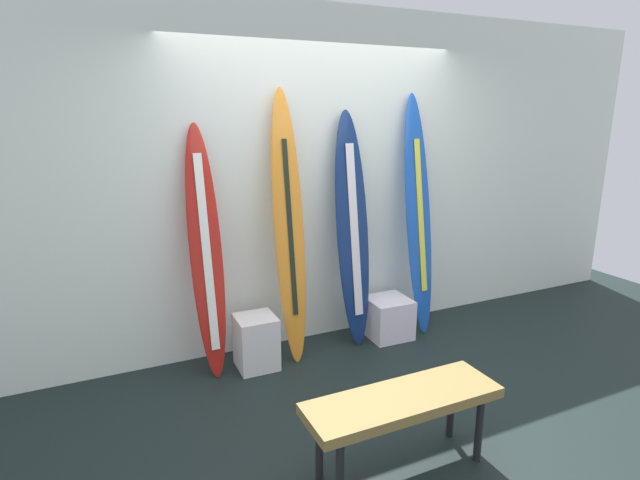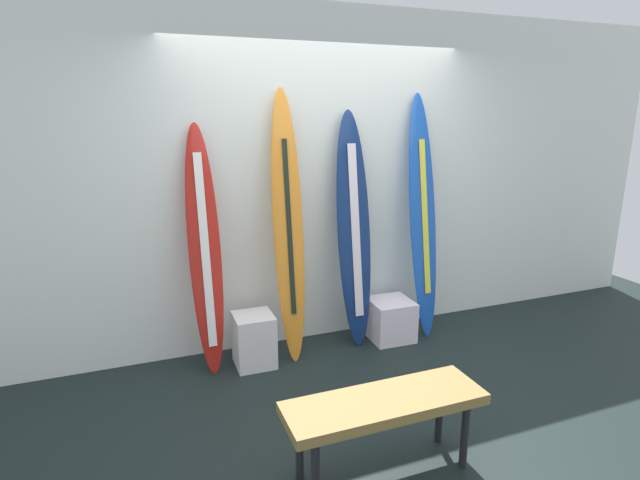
% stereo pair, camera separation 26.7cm
% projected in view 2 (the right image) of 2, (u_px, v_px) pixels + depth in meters
% --- Properties ---
extents(ground, '(8.00, 8.00, 0.04)m').
position_uv_depth(ground, '(382.00, 406.00, 3.47)').
color(ground, black).
extents(wall_back, '(7.20, 0.20, 2.80)m').
position_uv_depth(wall_back, '(317.00, 179.00, 4.29)').
color(wall_back, white).
rests_on(wall_back, ground).
extents(surfboard_crimson, '(0.24, 0.39, 1.89)m').
position_uv_depth(surfboard_crimson, '(205.00, 251.00, 3.76)').
color(surfboard_crimson, '#B01D15').
rests_on(surfboard_crimson, ground).
extents(surfboard_sunset, '(0.27, 0.42, 2.16)m').
position_uv_depth(surfboard_sunset, '(288.00, 228.00, 3.93)').
color(surfboard_sunset, orange).
rests_on(surfboard_sunset, ground).
extents(surfboard_navy, '(0.31, 0.37, 1.99)m').
position_uv_depth(surfboard_navy, '(354.00, 232.00, 4.18)').
color(surfboard_navy, navy).
rests_on(surfboard_navy, ground).
extents(surfboard_cobalt, '(0.26, 0.43, 2.13)m').
position_uv_depth(surfboard_cobalt, '(423.00, 217.00, 4.38)').
color(surfboard_cobalt, '#1A50B5').
rests_on(surfboard_cobalt, ground).
extents(display_block_left, '(0.31, 0.31, 0.42)m').
position_uv_depth(display_block_left, '(254.00, 340.00, 3.95)').
color(display_block_left, silver).
rests_on(display_block_left, ground).
extents(display_block_center, '(0.37, 0.37, 0.36)m').
position_uv_depth(display_block_center, '(390.00, 319.00, 4.42)').
color(display_block_center, white).
rests_on(display_block_center, ground).
extents(bench, '(1.12, 0.35, 0.47)m').
position_uv_depth(bench, '(385.00, 408.00, 2.70)').
color(bench, olive).
rests_on(bench, ground).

